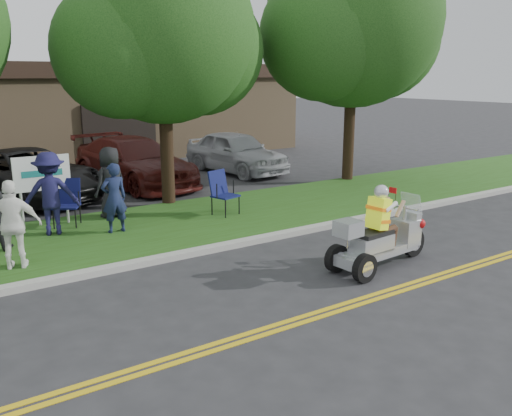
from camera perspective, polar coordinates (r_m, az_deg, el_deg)
ground at (r=9.14m, az=7.52°, el=-9.07°), size 120.00×120.00×0.00m
centerline_near at (r=8.75m, az=10.06°, el=-10.21°), size 60.00×0.10×0.01m
centerline_far at (r=8.86m, az=9.34°, el=-9.88°), size 60.00×0.10×0.01m
curb at (r=11.43m, az=-2.60°, el=-3.88°), size 60.00×0.25×0.12m
grass_verge at (r=13.24m, az=-7.45°, el=-1.51°), size 60.00×4.00×0.10m
commercial_building at (r=26.42m, az=-17.29°, el=9.96°), size 18.00×8.20×4.00m
tree_mid at (r=14.87m, az=-9.68°, el=17.13°), size 5.88×4.80×7.05m
tree_right at (r=18.44m, az=10.29°, el=18.30°), size 6.86×5.60×8.07m
business_sign at (r=13.35m, az=-21.58°, el=3.04°), size 1.25×0.06×1.75m
trike_scooter at (r=10.38m, az=12.91°, el=-3.21°), size 2.44×0.84×1.60m
lawn_chair_a at (r=13.38m, az=-19.26°, el=0.88°), size 0.78×0.79×1.08m
lawn_chair_b at (r=13.65m, az=-3.64°, el=1.94°), size 0.73×0.74×1.10m
spectator_adult_left at (r=12.39m, az=-14.71°, el=1.04°), size 0.57×0.38×1.56m
spectator_adult_right at (r=10.66m, az=-24.16°, el=-1.61°), size 1.03×0.68×1.63m
spectator_chair_a at (r=12.64m, az=-20.83°, el=1.43°), size 1.30×0.92×1.83m
spectator_chair_b at (r=13.74m, az=-15.02°, el=2.64°), size 1.00×0.83×1.74m
parked_car_mid at (r=17.02m, az=-22.83°, el=3.28°), size 3.93×5.74×1.46m
parked_car_right at (r=18.10m, az=-12.68°, el=4.76°), size 2.97×5.63×1.55m
parked_car_far_right at (r=20.04m, az=-2.15°, el=5.92°), size 2.31×4.68×1.53m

